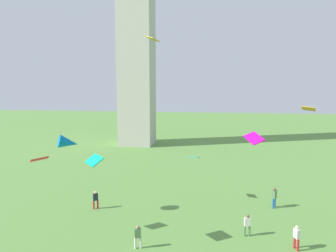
{
  "coord_description": "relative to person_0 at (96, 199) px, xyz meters",
  "views": [
    {
      "loc": [
        5.95,
        -5.01,
        10.39
      ],
      "look_at": [
        2.92,
        15.59,
        7.69
      ],
      "focal_mm": 31.84,
      "sensor_mm": 36.0,
      "label": 1
    }
  ],
  "objects": [
    {
      "name": "kite_flying_0",
      "position": [
        17.9,
        3.36,
        7.71
      ],
      "size": [
        1.23,
        1.1,
        0.48
      ],
      "rotation": [
        0.0,
        0.0,
        5.81
      ],
      "color": "#C58223"
    },
    {
      "name": "person_3",
      "position": [
        15.26,
        2.48,
        0.13
      ],
      "size": [
        0.47,
        0.54,
        1.79
      ],
      "rotation": [
        0.0,
        0.0,
        4.16
      ],
      "color": "#235693",
      "rests_on": "ground_plane"
    },
    {
      "name": "person_0",
      "position": [
        0.0,
        0.0,
        0.0
      ],
      "size": [
        0.47,
        0.41,
        1.56
      ],
      "rotation": [
        0.0,
        0.0,
        3.69
      ],
      "color": "red",
      "rests_on": "ground_plane"
    },
    {
      "name": "kite_flying_3",
      "position": [
        12.29,
        -5.24,
        6.49
      ],
      "size": [
        1.22,
        1.25,
        0.68
      ],
      "rotation": [
        0.0,
        0.0,
        5.21
      ],
      "color": "#EA0CB0"
    },
    {
      "name": "person_4",
      "position": [
        5.17,
        -5.7,
        -0.0
      ],
      "size": [
        0.47,
        0.34,
        1.56
      ],
      "rotation": [
        0.0,
        0.0,
        0.27
      ],
      "color": "silver",
      "rests_on": "ground_plane"
    },
    {
      "name": "person_2",
      "position": [
        15.3,
        -4.35,
        0.03
      ],
      "size": [
        0.37,
        0.48,
        1.62
      ],
      "rotation": [
        0.0,
        0.0,
        1.91
      ],
      "color": "red",
      "rests_on": "ground_plane"
    },
    {
      "name": "person_1",
      "position": [
        12.37,
        -3.0,
        0.01
      ],
      "size": [
        0.48,
        0.31,
        1.57
      ],
      "rotation": [
        0.0,
        0.0,
        0.18
      ],
      "color": "#51754C",
      "rests_on": "ground_plane"
    },
    {
      "name": "kite_flying_4",
      "position": [
        -1.36,
        -1.75,
        5.19
      ],
      "size": [
        1.98,
        1.82,
        1.39
      ],
      "rotation": [
        0.0,
        0.0,
        2.17
      ],
      "color": "#076CB3"
    },
    {
      "name": "kite_flying_6",
      "position": [
        2.62,
        -6.32,
        5.05
      ],
      "size": [
        1.45,
        1.41,
        0.57
      ],
      "rotation": [
        0.0,
        0.0,
        5.51
      ],
      "color": "#0CC690"
    },
    {
      "name": "kite_flying_1",
      "position": [
        8.29,
        2.98,
        3.25
      ],
      "size": [
        0.96,
        1.21,
        0.34
      ],
      "rotation": [
        0.0,
        0.0,
        1.38
      ],
      "color": "#2BB2B7"
    },
    {
      "name": "kite_flying_5",
      "position": [
        -1.65,
        -5.34,
        4.73
      ],
      "size": [
        1.34,
        1.33,
        0.44
      ],
      "rotation": [
        0.0,
        0.0,
        3.85
      ],
      "color": "red"
    },
    {
      "name": "kite_flying_2",
      "position": [
        5.63,
        -2.79,
        12.81
      ],
      "size": [
        1.07,
        1.11,
        0.49
      ],
      "rotation": [
        0.0,
        0.0,
        5.54
      ],
      "color": "gold"
    }
  ]
}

